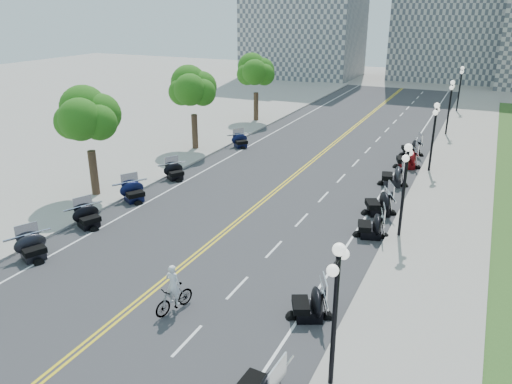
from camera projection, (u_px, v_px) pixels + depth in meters
The scene contains 45 objects.
ground at pixel (218, 237), 26.20m from camera, with size 160.00×160.00×0.00m, color gray.
road at pixel (288, 180), 34.67m from camera, with size 16.00×90.00×0.01m, color #333335.
centerline_yellow_a at pixel (287, 180), 34.71m from camera, with size 0.12×90.00×0.00m, color yellow.
centerline_yellow_b at pixel (290, 181), 34.62m from camera, with size 0.12×90.00×0.00m, color yellow.
edge_line_north at pixel (381, 194), 32.12m from camera, with size 0.12×90.00×0.00m, color white.
edge_line_south at pixel (209, 168), 37.21m from camera, with size 0.12×90.00×0.00m, color white.
lane_dash_4 at pixel (187, 341), 18.15m from camera, with size 0.12×2.00×0.00m, color white.
lane_dash_5 at pixel (237, 288), 21.53m from camera, with size 0.12×2.00×0.00m, color white.
lane_dash_6 at pixel (274, 249), 24.92m from camera, with size 0.12×2.00×0.00m, color white.
lane_dash_7 at pixel (302, 220), 28.31m from camera, with size 0.12×2.00×0.00m, color white.
lane_dash_8 at pixel (323, 197), 31.70m from camera, with size 0.12×2.00×0.00m, color white.
lane_dash_9 at pixel (341, 178), 35.08m from camera, with size 0.12×2.00×0.00m, color white.
lane_dash_10 at pixel (356, 163), 38.47m from camera, with size 0.12×2.00×0.00m, color white.
lane_dash_11 at pixel (368, 150), 41.86m from camera, with size 0.12×2.00×0.00m, color white.
lane_dash_12 at pixel (378, 139), 45.25m from camera, with size 0.12×2.00×0.00m, color white.
lane_dash_13 at pixel (387, 130), 48.64m from camera, with size 0.12×2.00×0.00m, color white.
lane_dash_14 at pixel (395, 122), 52.02m from camera, with size 0.12×2.00×0.00m, color white.
lane_dash_15 at pixel (402, 114), 55.41m from camera, with size 0.12×2.00×0.00m, color white.
lane_dash_16 at pixel (408, 108), 58.80m from camera, with size 0.12×2.00×0.00m, color white.
lane_dash_17 at pixel (413, 102), 62.19m from camera, with size 0.12×2.00×0.00m, color white.
lane_dash_18 at pixel (418, 97), 65.58m from camera, with size 0.12×2.00×0.00m, color white.
lane_dash_19 at pixel (422, 93), 68.96m from camera, with size 0.12×2.00×0.00m, color white.
sidewalk_north at pixel (448, 204), 30.46m from camera, with size 5.00×90.00×0.15m, color #9E9991.
sidewalk_south at pixel (163, 161), 38.82m from camera, with size 5.00×90.00×0.15m, color #9E9991.
street_lamp_1 at pixel (335, 317), 15.08m from camera, with size 0.50×1.20×4.90m, color black, non-canonical shape.
street_lamp_2 at pixel (404, 191), 25.25m from camera, with size 0.50×1.20×4.90m, color black, non-canonical shape.
street_lamp_3 at pixel (433, 138), 35.41m from camera, with size 0.50×1.20×4.90m, color black, non-canonical shape.
street_lamp_4 at pixel (449, 108), 45.58m from camera, with size 0.50×1.20×4.90m, color black, non-canonical shape.
street_lamp_5 at pixel (460, 89), 55.74m from camera, with size 0.50×1.20×4.90m, color black, non-canonical shape.
tree_2 at pixel (88, 123), 30.19m from camera, with size 4.80×4.80×9.20m, color #235619, non-canonical shape.
tree_3 at pixel (193, 93), 40.36m from camera, with size 4.80×4.80×9.20m, color #235619, non-canonical shape.
tree_4 at pixel (256, 75), 50.52m from camera, with size 4.80×4.80×9.20m, color #235619, non-canonical shape.
motorcycle_n_4 at pixel (309, 302), 19.26m from camera, with size 2.01×2.01×1.41m, color black, non-canonical shape.
motorcycle_n_6 at pixel (371, 224), 26.05m from camera, with size 2.06×2.06×1.44m, color black, non-canonical shape.
motorcycle_n_7 at pixel (379, 202), 28.86m from camera, with size 2.21×2.21×1.54m, color black, non-canonical shape.
motorcycle_n_8 at pixel (393, 174), 33.49m from camera, with size 2.20×2.20×1.54m, color black, non-canonical shape.
motorcycle_n_9 at pixel (407, 158), 37.08m from camera, with size 2.22×2.22×1.55m, color #590A0C, non-canonical shape.
motorcycle_n_10 at pixel (411, 147), 40.08m from camera, with size 2.12×2.12×1.49m, color black, non-canonical shape.
motorcycle_s_4 at pixel (32, 246), 23.78m from camera, with size 1.91×1.91×1.33m, color black, non-canonical shape.
motorcycle_s_5 at pixel (88, 216), 27.21m from camera, with size 1.89×1.89×1.32m, color black, non-canonical shape.
motorcycle_s_6 at pixel (133, 191), 30.81m from camera, with size 1.94×1.94×1.36m, color black, non-canonical shape.
motorcycle_s_7 at pixel (175, 171), 34.71m from camera, with size 1.79×1.79×1.25m, color black, non-canonical shape.
motorcycle_s_9 at pixel (241, 140), 42.54m from camera, with size 1.79×1.79×1.25m, color black, non-canonical shape.
bicycle at pixel (174, 299), 19.74m from camera, with size 0.53×1.87×1.12m, color #A51414.
cyclist_rider at pixel (172, 267), 19.24m from camera, with size 0.62×0.41×1.71m, color white.
Camera 1 is at (11.87, -20.58, 11.48)m, focal length 35.00 mm.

